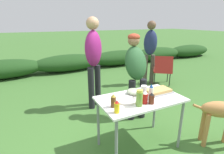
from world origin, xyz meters
TOP-DOWN VIEW (x-y plane):
  - ground_plane at (0.00, 0.00)m, footprint 60.00×60.00m
  - shrub_hedge at (0.00, 4.39)m, footprint 14.40×0.90m
  - folding_table at (0.00, 0.00)m, footprint 1.10×0.64m
  - food_tray at (0.32, 0.04)m, footprint 0.38×0.22m
  - plate_stack at (-0.21, 0.00)m, footprint 0.25×0.25m
  - mixing_bowl at (-0.01, 0.15)m, footprint 0.20×0.20m
  - paper_cup_stack at (0.02, -0.03)m, footprint 0.08×0.08m
  - beer_bottle at (-0.43, -0.06)m, footprint 0.06×0.06m
  - bbq_sauce_bottle at (0.03, -0.18)m, footprint 0.07×0.07m
  - ketchup_bottle at (-0.04, -0.14)m, footprint 0.08×0.08m
  - mustard_bottle at (-0.45, -0.20)m, footprint 0.06×0.06m
  - mayo_bottle at (0.10, -0.08)m, footprint 0.06×0.06m
  - relish_jar at (-0.14, -0.17)m, footprint 0.08×0.08m
  - standing_person_in_olive_jacket at (0.41, 0.75)m, footprint 0.44×0.52m
  - standing_person_with_beanie at (-0.11, 1.42)m, footprint 0.46×0.43m
  - standing_person_in_gray_fleece at (1.73, 2.06)m, footprint 0.42×0.36m
  - dog at (1.05, -0.48)m, footprint 0.68×0.52m
  - camp_chair_green_behind_table at (1.98, 1.79)m, footprint 0.72×0.75m

SIDE VIEW (x-z plane):
  - ground_plane at x=0.00m, z-range 0.00..0.00m
  - shrub_hedge at x=0.00m, z-range 0.00..0.58m
  - camp_chair_green_behind_table at x=1.98m, z-range 0.05..0.88m
  - dog at x=1.05m, z-range 0.15..0.87m
  - folding_table at x=0.00m, z-range 0.29..1.03m
  - plate_stack at x=-0.21m, z-range 0.74..0.76m
  - food_tray at x=0.32m, z-range 0.74..0.79m
  - mixing_bowl at x=-0.01m, z-range 0.74..0.81m
  - bbq_sauce_bottle at x=0.03m, z-range 0.74..0.88m
  - mustard_bottle at x=-0.45m, z-range 0.74..0.88m
  - ketchup_bottle at x=-0.04m, z-range 0.74..0.90m
  - beer_bottle at x=-0.43m, z-range 0.74..0.90m
  - paper_cup_stack at x=0.02m, z-range 0.74..0.92m
  - mayo_bottle at x=0.10m, z-range 0.73..0.94m
  - relish_jar at x=-0.14m, z-range 0.74..0.94m
  - standing_person_in_olive_jacket at x=0.41m, z-range 0.17..1.66m
  - standing_person_in_gray_fleece at x=1.73m, z-range 0.18..1.89m
  - standing_person_with_beanie at x=-0.11m, z-range 0.19..1.96m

